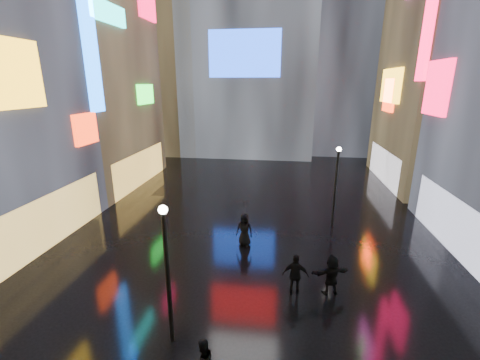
# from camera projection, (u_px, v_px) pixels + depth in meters

# --- Properties ---
(ground) EXTENTS (140.00, 140.00, 0.00)m
(ground) POSITION_uv_depth(u_px,v_px,m) (256.00, 216.00, 22.34)
(ground) COLOR black
(ground) RESTS_ON ground
(building_left_far) EXTENTS (10.28, 12.00, 22.00)m
(building_left_far) POSITION_uv_depth(u_px,v_px,m) (75.00, 57.00, 26.98)
(building_left_far) COLOR black
(building_left_far) RESTS_ON ground
(building_right_far) EXTENTS (10.28, 12.00, 28.00)m
(building_right_far) POSITION_uv_depth(u_px,v_px,m) (469.00, 17.00, 25.66)
(building_right_far) COLOR black
(building_right_far) RESTS_ON ground
(tower_flank_right) EXTENTS (12.00, 12.00, 34.00)m
(tower_flank_right) POSITION_uv_depth(u_px,v_px,m) (347.00, 17.00, 40.88)
(tower_flank_right) COLOR black
(tower_flank_right) RESTS_ON ground
(tower_flank_left) EXTENTS (10.00, 10.00, 26.00)m
(tower_flank_left) POSITION_uv_depth(u_px,v_px,m) (165.00, 50.00, 41.31)
(tower_flank_left) COLOR black
(tower_flank_left) RESTS_ON ground
(lamp_near) EXTENTS (0.30, 0.30, 5.20)m
(lamp_near) POSITION_uv_depth(u_px,v_px,m) (167.00, 269.00, 10.65)
(lamp_near) COLOR black
(lamp_near) RESTS_ON ground
(lamp_far) EXTENTS (0.30, 0.30, 5.20)m
(lamp_far) POSITION_uv_depth(u_px,v_px,m) (336.00, 183.00, 19.88)
(lamp_far) COLOR black
(lamp_far) RESTS_ON ground
(pedestrian_3) EXTENTS (1.13, 0.53, 1.89)m
(pedestrian_3) POSITION_uv_depth(u_px,v_px,m) (296.00, 275.00, 13.80)
(pedestrian_3) COLOR black
(pedestrian_3) RESTS_ON ground
(pedestrian_4) EXTENTS (1.01, 0.74, 1.90)m
(pedestrian_4) POSITION_uv_depth(u_px,v_px,m) (244.00, 230.00, 18.04)
(pedestrian_4) COLOR black
(pedestrian_4) RESTS_ON ground
(pedestrian_5) EXTENTS (1.78, 1.05, 1.83)m
(pedestrian_5) POSITION_uv_depth(u_px,v_px,m) (331.00, 275.00, 13.84)
(pedestrian_5) COLOR black
(pedestrian_5) RESTS_ON ground
(umbrella_2) EXTENTS (0.91, 0.90, 0.81)m
(umbrella_2) POSITION_uv_depth(u_px,v_px,m) (245.00, 207.00, 17.65)
(umbrella_2) COLOR black
(umbrella_2) RESTS_ON pedestrian_4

